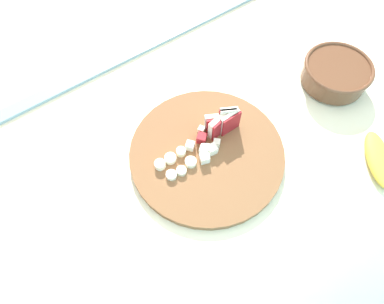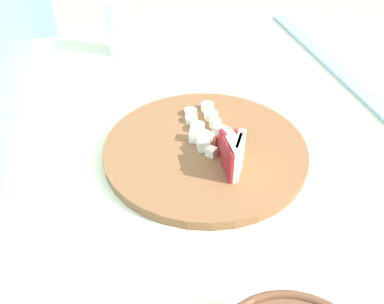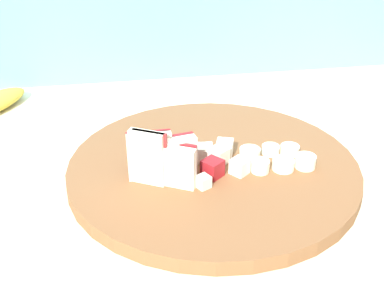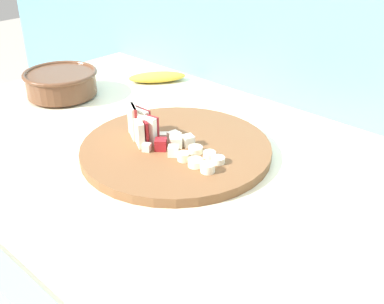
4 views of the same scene
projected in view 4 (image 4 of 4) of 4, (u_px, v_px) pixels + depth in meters
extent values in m
cube|color=#5BA3C1|center=(275.00, 168.00, 1.21)|extent=(2.40, 0.04, 1.41)
cylinder|color=brown|center=(175.00, 149.00, 0.88)|extent=(0.36, 0.36, 0.02)
cube|color=#A32323|center=(136.00, 121.00, 0.89)|extent=(0.04, 0.02, 0.07)
cube|color=#EFE5CC|center=(133.00, 122.00, 0.89)|extent=(0.04, 0.03, 0.07)
cube|color=maroon|center=(142.00, 131.00, 0.87)|extent=(0.05, 0.03, 0.05)
cube|color=#EFE5CC|center=(139.00, 132.00, 0.87)|extent=(0.05, 0.03, 0.05)
cube|color=maroon|center=(141.00, 121.00, 0.90)|extent=(0.05, 0.01, 0.06)
cube|color=beige|center=(139.00, 122.00, 0.90)|extent=(0.05, 0.01, 0.06)
cube|color=maroon|center=(148.00, 128.00, 0.88)|extent=(0.05, 0.01, 0.05)
cube|color=#EFE5CC|center=(145.00, 129.00, 0.88)|extent=(0.05, 0.02, 0.05)
cube|color=white|center=(174.00, 150.00, 0.84)|extent=(0.03, 0.03, 0.02)
cube|color=white|center=(188.00, 141.00, 0.87)|extent=(0.03, 0.03, 0.02)
cube|color=#EFE5CC|center=(174.00, 137.00, 0.88)|extent=(0.02, 0.02, 0.02)
cube|color=maroon|center=(160.00, 145.00, 0.86)|extent=(0.03, 0.03, 0.02)
cube|color=beige|center=(164.00, 137.00, 0.89)|extent=(0.02, 0.02, 0.02)
cube|color=#EFE5CC|center=(176.00, 141.00, 0.87)|extent=(0.03, 0.03, 0.02)
cube|color=beige|center=(147.00, 147.00, 0.86)|extent=(0.02, 0.02, 0.01)
cube|color=white|center=(177.00, 139.00, 0.88)|extent=(0.02, 0.02, 0.01)
cube|color=#EFE5CC|center=(177.00, 142.00, 0.87)|extent=(0.03, 0.03, 0.02)
cylinder|color=beige|center=(184.00, 156.00, 0.82)|extent=(0.02, 0.02, 0.01)
cylinder|color=white|center=(196.00, 163.00, 0.81)|extent=(0.03, 0.03, 0.01)
cylinder|color=white|center=(208.00, 167.00, 0.79)|extent=(0.02, 0.02, 0.02)
cylinder|color=#F4EAC6|center=(195.00, 150.00, 0.85)|extent=(0.03, 0.03, 0.01)
cylinder|color=#F4EAC6|center=(209.00, 155.00, 0.84)|extent=(0.02, 0.02, 0.01)
cylinder|color=white|center=(218.00, 160.00, 0.82)|extent=(0.02, 0.02, 0.01)
cylinder|color=brown|center=(63.00, 95.00, 1.14)|extent=(0.09, 0.09, 0.01)
cylinder|color=brown|center=(61.00, 84.00, 1.12)|extent=(0.17, 0.17, 0.05)
torus|color=brown|center=(60.00, 73.00, 1.11)|extent=(0.18, 0.18, 0.01)
ellipsoid|color=gold|center=(157.00, 77.00, 1.22)|extent=(0.13, 0.15, 0.03)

